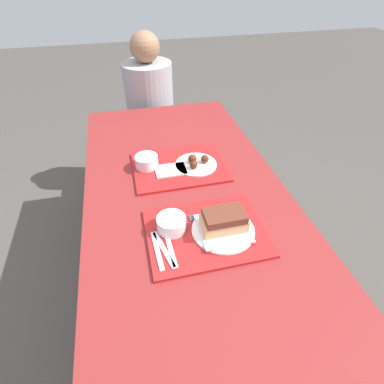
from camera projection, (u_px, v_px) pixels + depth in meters
ground_plane at (190, 298)px, 1.71m from camera, size 12.00×12.00×0.00m
picnic_table at (189, 215)px, 1.29m from camera, size 0.85×1.87×0.75m
picnic_bench_far at (156, 140)px, 2.33m from camera, size 0.80×0.28×0.46m
tray_near at (206, 232)px, 1.08m from camera, size 0.42×0.33×0.01m
tray_far at (179, 167)px, 1.40m from camera, size 0.42×0.33×0.01m
bowl_coleslaw_near at (171, 223)px, 1.07m from camera, size 0.11×0.11×0.05m
brisket_sandwich_plate at (224, 224)px, 1.06m from camera, size 0.23×0.23×0.09m
plastic_fork_near at (164, 249)px, 1.01m from camera, size 0.06×0.17×0.00m
plastic_knife_near at (170, 248)px, 1.02m from camera, size 0.02×0.17×0.00m
plastic_spoon_near at (157, 250)px, 1.01m from camera, size 0.02×0.17×0.00m
condiment_packet at (194, 218)px, 1.13m from camera, size 0.04×0.03×0.01m
bowl_coleslaw_far at (147, 161)px, 1.38m from camera, size 0.11×0.11×0.05m
wings_plate_far at (196, 163)px, 1.39m from camera, size 0.19×0.19×0.05m
napkin_far at (171, 170)px, 1.36m from camera, size 0.14×0.10×0.01m
person_seated_across at (149, 95)px, 2.09m from camera, size 0.33×0.33×0.70m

